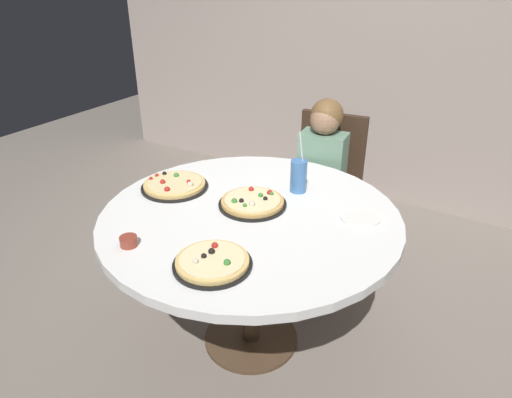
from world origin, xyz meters
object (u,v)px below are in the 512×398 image
Objects in this scene: plate_small at (360,217)px; dining_table at (250,230)px; pizza_cheese at (212,262)px; soda_cup at (299,176)px; sauce_bowl at (129,241)px; diner_child at (316,203)px; pizza_pepperoni at (175,185)px; chair_wooden at (326,184)px; pizza_veggie at (253,202)px.

dining_table is at bearing -153.56° from plate_small.
pizza_cheese is 0.73m from soda_cup.
sauce_bowl is 0.39× the size of plate_small.
soda_cup is 0.86m from sauce_bowl.
pizza_pepperoni is at bearing -124.04° from diner_child.
diner_child is 1.25m from sauce_bowl.
chair_wooden is 1.01m from pizza_pepperoni.
pizza_pepperoni is 4.72× the size of sauce_bowl.
soda_cup is at bearing -81.08° from chair_wooden.
pizza_pepperoni reaches higher than plate_small.
diner_child is at bearing 55.96° from pizza_pepperoni.
pizza_veggie is at bearing 6.07° from pizza_pepperoni.
chair_wooden is 0.66m from soda_cup.
pizza_cheese is (0.08, -1.12, 0.28)m from diner_child.
diner_child is 0.88m from pizza_pepperoni.
diner_child is 3.28× the size of pizza_pepperoni.
dining_table is 0.55m from sauce_bowl.
dining_table is at bearing -104.38° from soda_cup.
dining_table is 4.27× the size of pizza_veggie.
dining_table is 7.47× the size of plate_small.
pizza_veggie is 1.02× the size of soda_cup.
soda_cup reaches higher than sauce_bowl.
pizza_pepperoni is 0.91m from plate_small.
pizza_cheese is 0.70m from pizza_pepperoni.
soda_cup reaches higher than pizza_pepperoni.
dining_table is 0.36m from soda_cup.
pizza_pepperoni is (-0.43, -0.05, -0.00)m from pizza_veggie.
pizza_veggie is at bearing -93.48° from diner_child.
pizza_cheese is 0.71m from plate_small.
sauce_bowl is (-0.35, -0.78, -0.06)m from soda_cup.
diner_child reaches higher than pizza_cheese.
pizza_pepperoni is 0.61m from soda_cup.
chair_wooden is at bearing 90.72° from dining_table.
pizza_cheese reaches higher than sauce_bowl.
diner_child reaches higher than dining_table.
chair_wooden is at bearing 94.56° from pizza_cheese.
diner_child is 3.64× the size of pizza_cheese.
sauce_bowl is at bearing -103.29° from diner_child.
sauce_bowl is at bearing -69.45° from pizza_pepperoni.
diner_child is 15.46× the size of sauce_bowl.
diner_child is at bearing 100.02° from soda_cup.
chair_wooden reaches higher than plate_small.
pizza_pepperoni is at bearing -173.93° from pizza_veggie.
diner_child is 6.01× the size of plate_small.
diner_child reaches higher than sauce_bowl.
plate_small is at bearing 61.33° from pizza_cheese.
diner_child is at bearing -83.54° from chair_wooden.
dining_table is 0.13m from pizza_veggie.
sauce_bowl is at bearing -114.08° from soda_cup.
pizza_cheese is at bearing -118.67° from plate_small.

